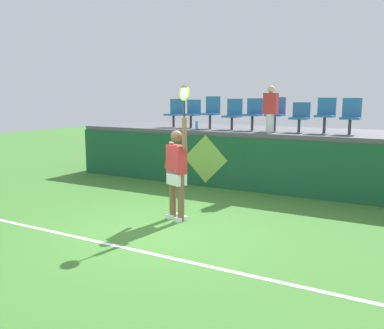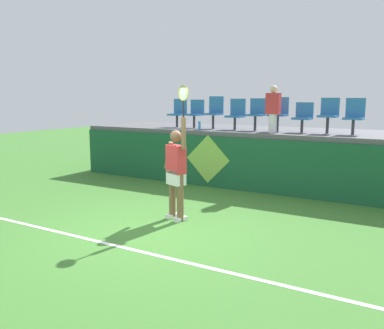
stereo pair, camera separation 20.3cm
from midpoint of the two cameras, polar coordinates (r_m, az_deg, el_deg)
The scene contains 18 objects.
ground_plane at distance 7.24m, azimuth -4.29°, elevation -9.36°, with size 40.00×40.00×0.00m, color #3D752D.
court_back_wall at distance 10.32m, azimuth 7.66°, elevation 0.07°, with size 10.25×0.20×1.34m, color #195633.
spectator_platform at distance 11.45m, azimuth 10.31°, elevation 4.59°, with size 10.25×2.74×0.12m, color #56565B.
court_baseline_stripe at distance 6.57m, azimuth -8.79°, elevation -11.41°, with size 9.22×0.08×0.01m, color white.
tennis_player at distance 7.67m, azimuth -1.47°, elevation -0.72°, with size 0.72×0.38×2.54m.
tennis_ball at distance 7.78m, azimuth -1.73°, elevation -7.75°, with size 0.07×0.07×0.07m, color #D1E533.
water_bottle at distance 10.95m, azimuth 1.58°, elevation 5.47°, with size 0.07×0.07×0.24m, color #338CE5.
stadium_chair_0 at distance 12.09m, azimuth -1.44°, elevation 7.42°, with size 0.44×0.42×0.83m.
stadium_chair_1 at distance 11.79m, azimuth 0.98°, elevation 7.36°, with size 0.44×0.42×0.81m.
stadium_chair_2 at distance 11.50m, azimuth 3.69°, elevation 7.53°, with size 0.44×0.42×0.90m.
stadium_chair_3 at distance 11.22m, azimuth 6.75°, elevation 7.18°, with size 0.44×0.42×0.84m.
stadium_chair_4 at distance 10.99m, azimuth 9.55°, elevation 7.23°, with size 0.44×0.42×0.85m.
stadium_chair_5 at distance 10.79m, azimuth 12.62°, elevation 7.19°, with size 0.44×0.42×0.88m.
stadium_chair_6 at distance 10.61m, azimuth 15.86°, elevation 6.58°, with size 0.44×0.42×0.75m.
stadium_chair_7 at distance 10.48m, azimuth 19.17°, elevation 6.81°, with size 0.44×0.42×0.86m.
stadium_chair_8 at distance 10.38m, azimuth 22.35°, elevation 6.48°, with size 0.44×0.42×0.86m.
spectator_0 at distance 10.37m, azimuth 11.88°, elevation 7.73°, with size 0.34×0.20×1.16m.
wall_signage_mount at distance 10.75m, azimuth 2.75°, elevation -3.11°, with size 1.27×0.01×1.37m.
Camera 2 is at (4.01, -5.58, 2.33)m, focal length 38.00 mm.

